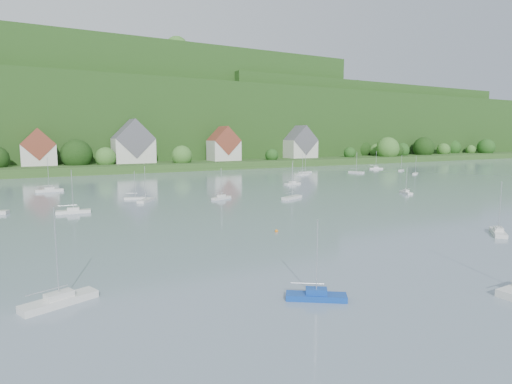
% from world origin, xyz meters
% --- Properties ---
extents(far_shore_strip, '(600.00, 60.00, 3.00)m').
position_xyz_m(far_shore_strip, '(0.00, 200.00, 1.50)').
color(far_shore_strip, '#294C1C').
rests_on(far_shore_strip, ground).
extents(forested_ridge, '(620.00, 181.22, 69.89)m').
position_xyz_m(forested_ridge, '(0.39, 268.57, 22.89)').
color(forested_ridge, '#183D13').
rests_on(forested_ridge, ground).
extents(village_building_1, '(12.00, 9.36, 14.00)m').
position_xyz_m(village_building_1, '(-30.00, 189.00, 8.75)').
color(village_building_1, beige).
rests_on(village_building_1, far_shore_strip).
extents(village_building_2, '(16.00, 11.44, 18.00)m').
position_xyz_m(village_building_2, '(5.00, 188.00, 10.27)').
color(village_building_2, beige).
rests_on(village_building_2, far_shore_strip).
extents(village_building_3, '(13.00, 10.40, 15.50)m').
position_xyz_m(village_building_3, '(45.00, 186.00, 9.43)').
color(village_building_3, beige).
rests_on(village_building_3, far_shore_strip).
extents(village_building_4, '(15.00, 10.40, 16.50)m').
position_xyz_m(village_building_4, '(90.00, 190.00, 9.59)').
color(village_building_4, beige).
rests_on(village_building_4, far_shore_strip).
extents(near_sailboat_1, '(5.04, 4.09, 6.92)m').
position_xyz_m(near_sailboat_1, '(-14.36, 37.38, 0.40)').
color(near_sailboat_1, '#103B98').
rests_on(near_sailboat_1, ground).
extents(near_sailboat_3, '(5.25, 4.80, 7.52)m').
position_xyz_m(near_sailboat_3, '(22.91, 44.52, 0.42)').
color(near_sailboat_3, silver).
rests_on(near_sailboat_3, ground).
extents(near_sailboat_6, '(6.24, 3.68, 8.14)m').
position_xyz_m(near_sailboat_6, '(-33.56, 46.68, 0.44)').
color(near_sailboat_6, silver).
rests_on(near_sailboat_6, ground).
extents(mooring_buoy_3, '(0.49, 0.49, 0.49)m').
position_xyz_m(mooring_buoy_3, '(-3.76, 61.07, 0.00)').
color(mooring_buoy_3, orange).
rests_on(mooring_buoy_3, ground).
extents(far_sailboat_cluster, '(187.26, 74.56, 8.71)m').
position_xyz_m(far_sailboat_cluster, '(5.09, 118.12, 0.37)').
color(far_sailboat_cluster, silver).
rests_on(far_sailboat_cluster, ground).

